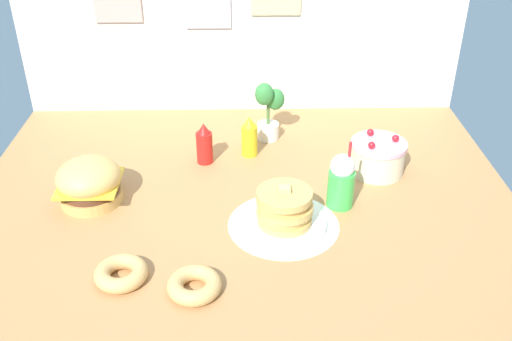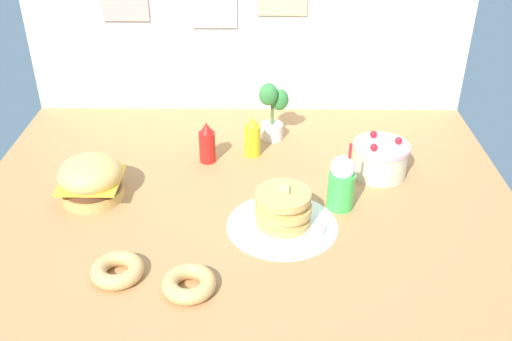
# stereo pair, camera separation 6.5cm
# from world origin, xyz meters

# --- Properties ---
(ground_plane) EXTENTS (2.17, 1.92, 0.02)m
(ground_plane) POSITION_xyz_m (0.00, 0.00, -0.01)
(ground_plane) COLOR #B27F4C
(back_wall) EXTENTS (2.17, 0.04, 1.02)m
(back_wall) POSITION_xyz_m (0.00, 0.96, 0.51)
(back_wall) COLOR silver
(back_wall) RESTS_ON ground_plane
(doily_mat) EXTENTS (0.41, 0.41, 0.00)m
(doily_mat) POSITION_xyz_m (0.15, -0.07, 0.00)
(doily_mat) COLOR white
(doily_mat) RESTS_ON ground_plane
(burger) EXTENTS (0.25, 0.25, 0.18)m
(burger) POSITION_xyz_m (-0.60, 0.11, 0.09)
(burger) COLOR #DBA859
(burger) RESTS_ON ground_plane
(pancake_stack) EXTENTS (0.32, 0.32, 0.16)m
(pancake_stack) POSITION_xyz_m (0.15, -0.07, 0.07)
(pancake_stack) COLOR white
(pancake_stack) RESTS_ON doily_mat
(layer_cake) EXTENTS (0.23, 0.23, 0.17)m
(layer_cake) POSITION_xyz_m (0.57, 0.30, 0.07)
(layer_cake) COLOR beige
(layer_cake) RESTS_ON ground_plane
(ketchup_bottle) EXTENTS (0.07, 0.07, 0.19)m
(ketchup_bottle) POSITION_xyz_m (-0.17, 0.40, 0.09)
(ketchup_bottle) COLOR red
(ketchup_bottle) RESTS_ON ground_plane
(mustard_bottle) EXTENTS (0.07, 0.07, 0.19)m
(mustard_bottle) POSITION_xyz_m (0.03, 0.46, 0.09)
(mustard_bottle) COLOR yellow
(mustard_bottle) RESTS_ON ground_plane
(cream_soda_cup) EXTENTS (0.10, 0.10, 0.28)m
(cream_soda_cup) POSITION_xyz_m (0.37, 0.06, 0.11)
(cream_soda_cup) COLOR green
(cream_soda_cup) RESTS_ON ground_plane
(donut_pink_glaze) EXTENTS (0.17, 0.17, 0.05)m
(donut_pink_glaze) POSITION_xyz_m (-0.40, -0.36, 0.03)
(donut_pink_glaze) COLOR tan
(donut_pink_glaze) RESTS_ON ground_plane
(donut_chocolate) EXTENTS (0.17, 0.17, 0.05)m
(donut_chocolate) POSITION_xyz_m (-0.16, -0.42, 0.03)
(donut_chocolate) COLOR tan
(donut_chocolate) RESTS_ON ground_plane
(potted_plant) EXTENTS (0.14, 0.11, 0.29)m
(potted_plant) POSITION_xyz_m (0.12, 0.62, 0.15)
(potted_plant) COLOR white
(potted_plant) RESTS_ON ground_plane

